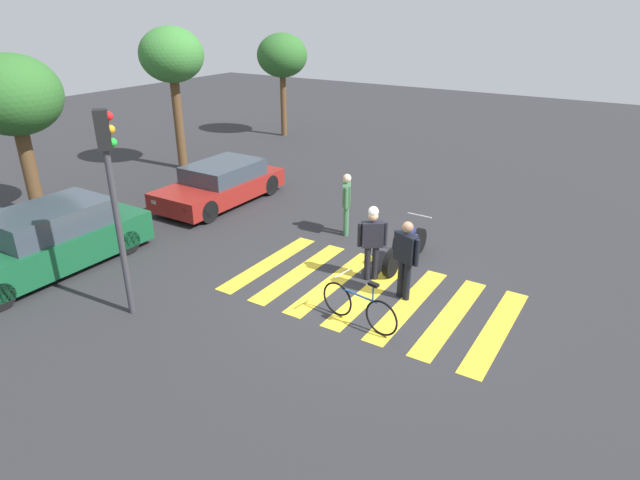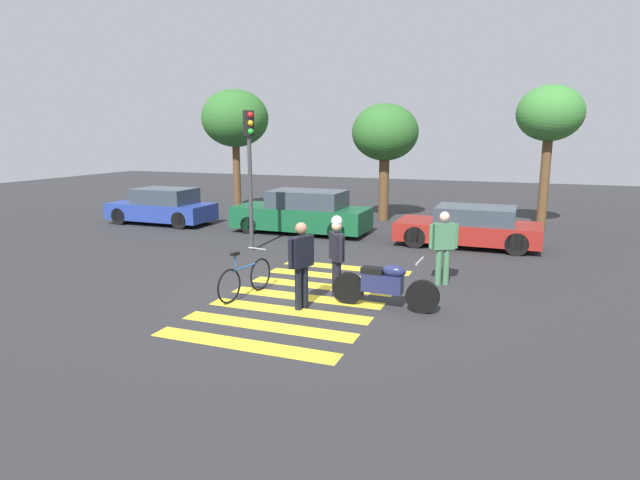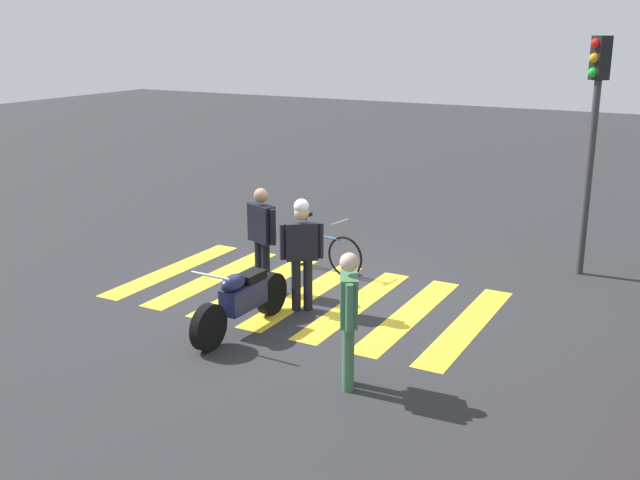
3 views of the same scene
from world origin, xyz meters
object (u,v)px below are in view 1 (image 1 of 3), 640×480
Objects in this scene: officer_by_motorcycle at (406,255)px; police_motorcycle at (406,246)px; leaning_bicycle at (359,307)px; pedestrian_bystander at (347,201)px; officer_on_foot at (372,238)px; car_maroon_wagon at (221,184)px; car_green_compact at (47,241)px; traffic_light_pole at (112,183)px.

police_motorcycle is at bearing 22.60° from officer_by_motorcycle.
pedestrian_bystander is (3.74, 2.42, 0.57)m from leaning_bicycle.
car_maroon_wagon is (2.10, 6.30, -0.40)m from officer_on_foot.
leaning_bicycle is 7.41m from car_green_compact.
leaning_bicycle is at bearing -147.13° from pedestrian_bystander.
car_maroon_wagon is (3.90, 6.97, 0.20)m from leaning_bicycle.
officer_by_motorcycle is 0.37× the size of car_green_compact.
officer_on_foot is 7.43m from car_green_compact.
officer_on_foot reaches higher than leaning_bicycle.
officer_on_foot is 6.66m from car_maroon_wagon.
car_maroon_wagon is at bearing 60.78° from leaning_bicycle.
officer_by_motorcycle reaches higher than car_green_compact.
leaning_bicycle is at bearing -76.57° from car_green_compact.
pedestrian_bystander is (0.83, 2.09, 0.50)m from police_motorcycle.
traffic_light_pole reaches higher than officer_by_motorcycle.
officer_by_motorcycle is at bearing -11.78° from leaning_bicycle.
officer_on_foot is at bearing 67.96° from officer_by_motorcycle.
pedestrian_bystander reaches higher than car_maroon_wagon.
police_motorcycle is 0.53× the size of traffic_light_pole.
leaning_bicycle is 1.56m from officer_by_motorcycle.
traffic_light_pole reaches higher than leaning_bicycle.
police_motorcycle is at bearing -16.88° from officer_on_foot.
car_maroon_wagon is at bearing 81.58° from police_motorcycle.
car_green_compact reaches higher than car_maroon_wagon.
police_motorcycle is 1.28m from officer_on_foot.
officer_on_foot is at bearing -108.39° from car_maroon_wagon.
car_green_compact reaches higher than leaning_bicycle.
pedestrian_bystander is at bearing 49.37° from officer_by_motorcycle.
officer_by_motorcycle is at bearing -130.63° from pedestrian_bystander.
traffic_light_pole is at bearing -95.45° from car_green_compact.
officer_by_motorcycle is 0.43× the size of traffic_light_pole.
pedestrian_bystander reaches higher than police_motorcycle.
officer_by_motorcycle is at bearing -112.04° from officer_on_foot.
officer_on_foot reaches higher than police_motorcycle.
pedestrian_bystander is at bearing -41.20° from car_green_compact.
traffic_light_pole reaches higher than officer_on_foot.
car_green_compact is (-3.13, 7.50, -0.29)m from officer_by_motorcycle.
police_motorcycle is at bearing 6.46° from leaning_bicycle.
officer_on_foot is 2.61m from pedestrian_bystander.
car_green_compact is (-4.64, 6.87, 0.24)m from police_motorcycle.
traffic_light_pole reaches higher than pedestrian_bystander.
car_maroon_wagon is at bearing -2.34° from car_green_compact.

